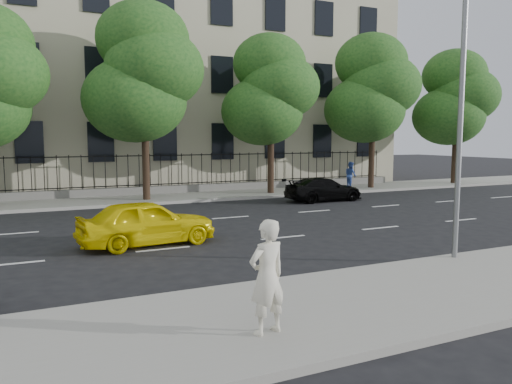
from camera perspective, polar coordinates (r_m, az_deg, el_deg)
ground at (r=14.31m, az=7.91°, el=-6.98°), size 120.00×120.00×0.00m
near_sidewalk at (r=11.29m, az=19.30°, el=-10.54°), size 60.00×4.00×0.15m
far_sidewalk at (r=26.95m, az=-8.62°, el=-0.58°), size 60.00×4.00×0.15m
lane_markings at (r=18.38m, az=-0.24°, el=-3.93°), size 49.60×4.62×0.01m
masonry_building at (r=35.88m, az=-13.14°, el=15.37°), size 34.60×12.11×18.50m
iron_fence at (r=28.51m, az=-9.62°, el=0.94°), size 30.00×0.50×2.20m
street_light at (r=14.29m, az=20.96°, el=13.42°), size 0.25×3.32×8.05m
tree_c at (r=25.83m, az=-12.72°, el=13.14°), size 5.89×5.50×9.80m
tree_d at (r=28.16m, az=1.64°, el=11.53°), size 5.34×4.94×8.84m
tree_e at (r=31.96m, az=13.13°, el=11.40°), size 5.71×5.31×9.46m
tree_f at (r=36.67m, az=21.85°, el=9.94°), size 5.52×5.12×9.01m
yellow_taxi at (r=15.49m, az=-12.37°, el=-3.42°), size 4.26×2.08×1.40m
black_sedan at (r=25.76m, az=7.73°, el=0.30°), size 4.18×1.74×1.21m
woman_near at (r=8.00m, az=1.27°, el=-9.67°), size 0.75×0.58×1.85m
pedestrian_far at (r=31.03m, az=10.78°, el=1.93°), size 0.72×0.87×1.62m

